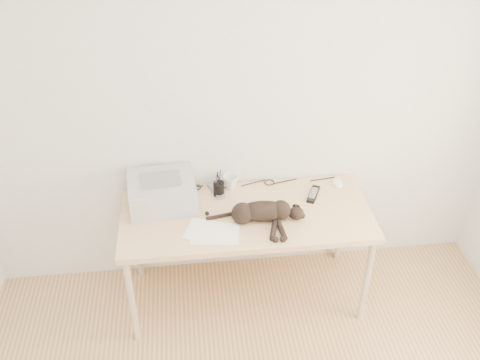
{
  "coord_description": "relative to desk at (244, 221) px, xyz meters",
  "views": [
    {
      "loc": [
        -0.35,
        -1.26,
        2.85
      ],
      "look_at": [
        -0.05,
        1.34,
        1.03
      ],
      "focal_mm": 40.0,
      "sensor_mm": 36.0,
      "label": 1
    }
  ],
  "objects": [
    {
      "name": "papers",
      "position": [
        -0.23,
        -0.26,
        0.14
      ],
      "size": [
        0.36,
        0.29,
        0.01
      ],
      "color": "white",
      "rests_on": "desk"
    },
    {
      "name": "cable_tangle",
      "position": [
        0.0,
        0.22,
        0.14
      ],
      "size": [
        1.36,
        0.07,
        0.01
      ],
      "primitive_type": null,
      "color": "black",
      "rests_on": "desk"
    },
    {
      "name": "remote_black",
      "position": [
        0.47,
        0.05,
        0.14
      ],
      "size": [
        0.13,
        0.19,
        0.02
      ],
      "primitive_type": "cube",
      "rotation": [
        0.0,
        0.0,
        -0.45
      ],
      "color": "black",
      "rests_on": "desk"
    },
    {
      "name": "cat",
      "position": [
        0.08,
        -0.17,
        0.19
      ],
      "size": [
        0.61,
        0.29,
        0.14
      ],
      "rotation": [
        0.0,
        0.0,
        -0.06
      ],
      "color": "black",
      "rests_on": "desk"
    },
    {
      "name": "remote_grey",
      "position": [
        -0.17,
        0.16,
        0.14
      ],
      "size": [
        0.11,
        0.19,
        0.02
      ],
      "primitive_type": "cube",
      "rotation": [
        0.0,
        0.0,
        0.35
      ],
      "color": "slate",
      "rests_on": "desk"
    },
    {
      "name": "mug",
      "position": [
        -0.07,
        0.19,
        0.18
      ],
      "size": [
        0.15,
        0.15,
        0.1
      ],
      "primitive_type": "imported",
      "rotation": [
        0.0,
        0.0,
        0.79
      ],
      "color": "white",
      "rests_on": "desk"
    },
    {
      "name": "mouse",
      "position": [
        0.66,
        0.16,
        0.15
      ],
      "size": [
        0.07,
        0.12,
        0.04
      ],
      "primitive_type": "ellipsoid",
      "rotation": [
        0.0,
        0.0,
        0.01
      ],
      "color": "white",
      "rests_on": "desk"
    },
    {
      "name": "printer",
      "position": [
        -0.53,
        0.07,
        0.23
      ],
      "size": [
        0.45,
        0.39,
        0.2
      ],
      "color": "#A8A8AD",
      "rests_on": "desk"
    },
    {
      "name": "pen_cup",
      "position": [
        -0.16,
        0.13,
        0.19
      ],
      "size": [
        0.07,
        0.07,
        0.19
      ],
      "color": "black",
      "rests_on": "desk"
    },
    {
      "name": "wall_back",
      "position": [
        0.0,
        0.27,
        0.69
      ],
      "size": [
        3.5,
        0.0,
        3.5
      ],
      "primitive_type": "plane",
      "rotation": [
        1.57,
        0.0,
        0.0
      ],
      "color": "white",
      "rests_on": "floor"
    },
    {
      "name": "desk",
      "position": [
        0.0,
        0.0,
        0.0
      ],
      "size": [
        1.6,
        0.7,
        0.74
      ],
      "color": "#E1C283",
      "rests_on": "floor"
    }
  ]
}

